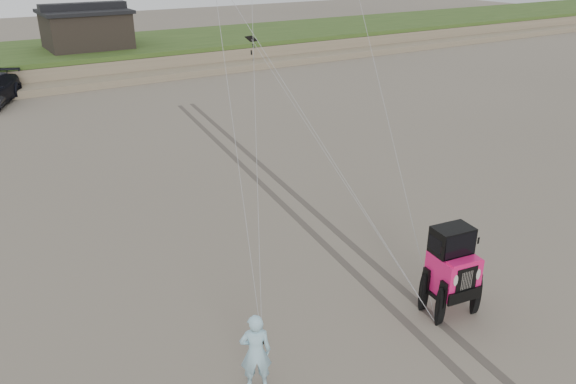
% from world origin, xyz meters
% --- Properties ---
extents(ground, '(160.00, 160.00, 0.00)m').
position_xyz_m(ground, '(0.00, 0.00, 0.00)').
color(ground, '#6B6054').
rests_on(ground, ground).
extents(dune_ridge, '(160.00, 14.25, 1.73)m').
position_xyz_m(dune_ridge, '(0.00, 37.50, 0.82)').
color(dune_ridge, '#7A6B54').
rests_on(dune_ridge, ground).
extents(cabin, '(6.40, 5.40, 3.35)m').
position_xyz_m(cabin, '(2.00, 37.00, 3.24)').
color(cabin, black).
rests_on(cabin, dune_ridge).
extents(jeep, '(2.94, 5.46, 1.94)m').
position_xyz_m(jeep, '(1.63, -0.94, 0.97)').
color(jeep, '#F4186B').
rests_on(jeep, ground).
extents(man, '(0.81, 0.70, 1.88)m').
position_xyz_m(man, '(-4.01, -0.66, 0.94)').
color(man, '#93D0E4').
rests_on(man, ground).
extents(stake_main, '(0.08, 0.08, 0.12)m').
position_xyz_m(stake_main, '(-3.19, 0.53, 0.06)').
color(stake_main, black).
rests_on(stake_main, ground).
extents(stake_aux, '(0.08, 0.08, 0.12)m').
position_xyz_m(stake_aux, '(0.96, -1.19, 0.06)').
color(stake_aux, black).
rests_on(stake_aux, ground).
extents(tire_tracks, '(5.22, 29.74, 0.01)m').
position_xyz_m(tire_tracks, '(2.00, 8.00, 0.00)').
color(tire_tracks, '#4C443D').
rests_on(tire_tracks, ground).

